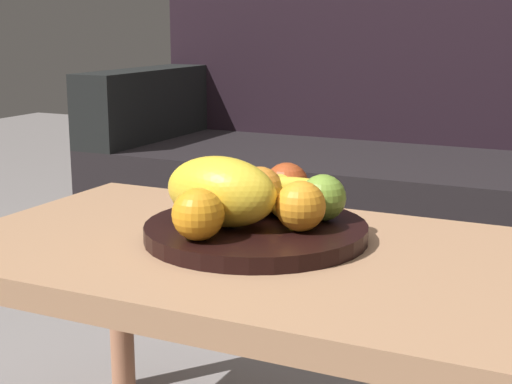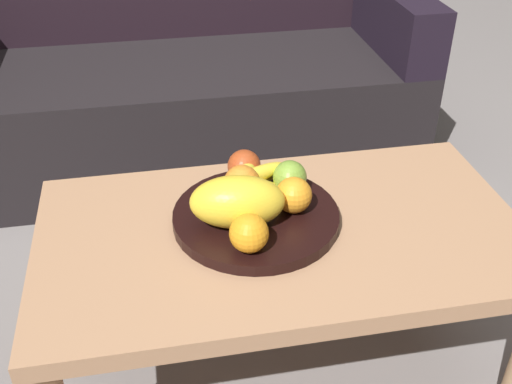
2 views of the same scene
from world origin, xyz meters
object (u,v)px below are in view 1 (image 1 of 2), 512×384
couch (394,183)px  melon_large_front (221,191)px  apple_left (287,184)px  banana_bunch (277,196)px  fruit_bowl (256,231)px  orange_front (301,206)px  apple_front (323,198)px  orange_right (260,191)px  orange_left (198,214)px  coffee_table (276,283)px

couch → melon_large_front: couch is taller
apple_left → banana_bunch: bearing=-85.1°
fruit_bowl → banana_bunch: banana_bunch is taller
fruit_bowl → melon_large_front: size_ratio=1.83×
orange_front → apple_front: bearing=83.2°
orange_right → orange_left: bearing=-95.2°
couch → banana_bunch: 1.05m
fruit_bowl → orange_right: (-0.02, 0.06, 0.05)m
apple_left → orange_right: bearing=-103.6°
fruit_bowl → melon_large_front: bearing=-144.0°
banana_bunch → orange_left: bearing=-100.7°
orange_front → orange_right: 0.12m
melon_large_front → banana_bunch: 0.12m
couch → orange_left: couch is taller
orange_front → apple_front: (0.01, 0.07, -0.00)m
orange_left → banana_bunch: bearing=79.3°
orange_left → orange_right: bearing=84.8°
couch → melon_large_front: 1.16m
coffee_table → orange_right: (-0.07, 0.09, 0.12)m
orange_left → orange_right: size_ratio=0.97×
coffee_table → melon_large_front: 0.16m
apple_left → apple_front: bearing=-35.1°
orange_left → banana_bunch: (0.04, 0.19, -0.01)m
couch → apple_left: 1.01m
orange_left → apple_front: size_ratio=1.03×
couch → fruit_bowl: bearing=-85.5°
fruit_bowl → orange_left: 0.13m
coffee_table → couch: (-0.14, 1.14, -0.08)m
apple_left → couch: bearing=94.9°
fruit_bowl → apple_left: apple_left is taller
couch → orange_front: (0.16, -1.12, 0.20)m
coffee_table → orange_left: size_ratio=13.29×
orange_left → coffee_table: bearing=45.0°
couch → apple_front: couch is taller
orange_front → banana_bunch: (-0.08, 0.08, -0.01)m
couch → orange_right: (0.07, -1.05, 0.20)m
orange_front → banana_bunch: 0.11m
apple_front → orange_right: bearing=-175.9°
apple_left → orange_front: bearing=-58.9°
melon_large_front → apple_front: size_ratio=2.58×
orange_front → couch: bearing=98.4°
orange_front → orange_left: bearing=-135.9°
melon_large_front → coffee_table: bearing=-0.4°
coffee_table → banana_bunch: size_ratio=6.02×
fruit_bowl → orange_front: bearing=-5.6°
couch → melon_large_front: (0.04, -1.14, 0.21)m
couch → apple_front: size_ratio=23.24×
melon_large_front → apple_left: 0.16m
melon_large_front → orange_front: (0.12, 0.02, -0.02)m
orange_front → apple_front: orange_front is taller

